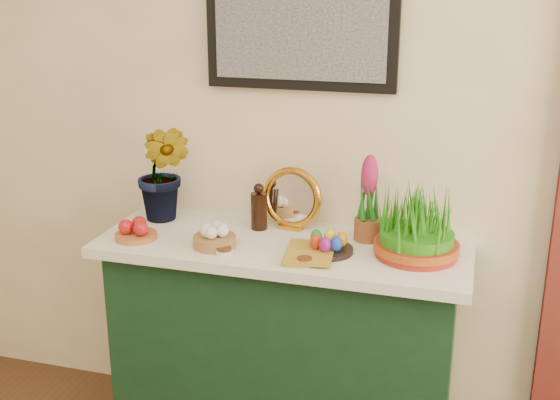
{
  "coord_description": "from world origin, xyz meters",
  "views": [
    {
      "loc": [
        0.52,
        -0.37,
        1.86
      ],
      "look_at": [
        -0.16,
        1.95,
        1.07
      ],
      "focal_mm": 45.0,
      "sensor_mm": 36.0,
      "label": 1
    }
  ],
  "objects_px": {
    "sideboard": "(284,350)",
    "mirror": "(292,199)",
    "hyacinth_green": "(163,157)",
    "wheatgrass_sabzeh": "(417,227)",
    "book": "(286,251)"
  },
  "relations": [
    {
      "from": "sideboard",
      "to": "book",
      "type": "bearing_deg",
      "value": -70.85
    },
    {
      "from": "hyacinth_green",
      "to": "wheatgrass_sabzeh",
      "type": "relative_size",
      "value": 1.76
    },
    {
      "from": "sideboard",
      "to": "mirror",
      "type": "distance_m",
      "value": 0.61
    },
    {
      "from": "sideboard",
      "to": "hyacinth_green",
      "type": "relative_size",
      "value": 2.44
    },
    {
      "from": "sideboard",
      "to": "mirror",
      "type": "xyz_separation_m",
      "value": [
        -0.01,
        0.15,
        0.58
      ]
    },
    {
      "from": "sideboard",
      "to": "mirror",
      "type": "bearing_deg",
      "value": 93.99
    },
    {
      "from": "sideboard",
      "to": "mirror",
      "type": "height_order",
      "value": "mirror"
    },
    {
      "from": "book",
      "to": "wheatgrass_sabzeh",
      "type": "relative_size",
      "value": 0.75
    },
    {
      "from": "mirror",
      "to": "book",
      "type": "distance_m",
      "value": 0.31
    },
    {
      "from": "mirror",
      "to": "hyacinth_green",
      "type": "bearing_deg",
      "value": -173.9
    },
    {
      "from": "sideboard",
      "to": "hyacinth_green",
      "type": "bearing_deg",
      "value": 169.43
    },
    {
      "from": "hyacinth_green",
      "to": "book",
      "type": "height_order",
      "value": "hyacinth_green"
    },
    {
      "from": "mirror",
      "to": "wheatgrass_sabzeh",
      "type": "distance_m",
      "value": 0.53
    },
    {
      "from": "hyacinth_green",
      "to": "mirror",
      "type": "distance_m",
      "value": 0.54
    },
    {
      "from": "hyacinth_green",
      "to": "wheatgrass_sabzeh",
      "type": "distance_m",
      "value": 1.04
    }
  ]
}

